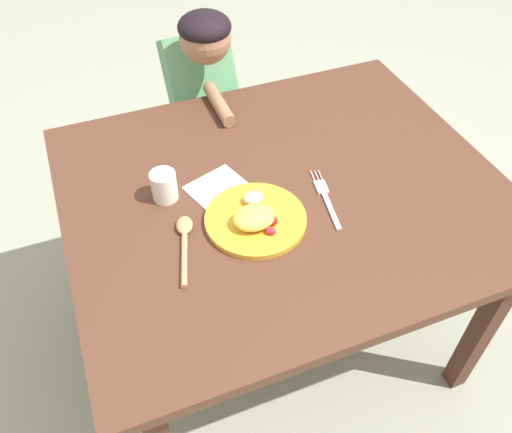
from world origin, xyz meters
The scene contains 8 objects.
ground_plane centered at (0.00, 0.00, 0.00)m, with size 8.00×8.00×0.00m, color gray.
dining_table centered at (0.00, 0.00, 0.63)m, with size 1.15×0.98×0.71m.
plate centered at (-0.12, -0.10, 0.72)m, with size 0.25×0.25×0.06m.
fork centered at (0.08, -0.08, 0.71)m, with size 0.06×0.22×0.01m.
spoon centered at (-0.30, -0.09, 0.72)m, with size 0.09×0.21×0.02m.
drinking_cup centered at (-0.30, 0.07, 0.75)m, with size 0.07×0.07×0.08m, color silver.
person centered at (-0.05, 0.61, 0.51)m, with size 0.22×0.45×0.97m.
napkin centered at (-0.17, 0.05, 0.71)m, with size 0.15×0.14×0.00m, color white.
Camera 1 is at (-0.44, -0.92, 1.64)m, focal length 36.51 mm.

